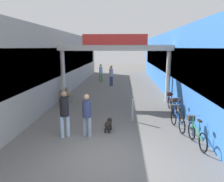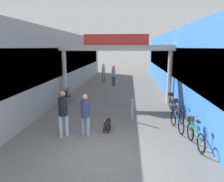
{
  "view_description": "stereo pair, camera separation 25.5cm",
  "coord_description": "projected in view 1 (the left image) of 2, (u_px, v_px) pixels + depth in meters",
  "views": [
    {
      "loc": [
        0.6,
        -6.45,
        3.41
      ],
      "look_at": [
        0.0,
        4.1,
        1.3
      ],
      "focal_mm": 35.0,
      "sensor_mm": 36.0,
      "label": 1
    },
    {
      "loc": [
        0.85,
        -6.43,
        3.41
      ],
      "look_at": [
        0.0,
        4.1,
        1.3
      ],
      "focal_mm": 35.0,
      "sensor_mm": 36.0,
      "label": 2
    }
  ],
  "objects": [
    {
      "name": "ground_plane",
      "position": [
        105.0,
        155.0,
        7.01
      ],
      "size": [
        80.0,
        80.0,
        0.0
      ],
      "primitive_type": "plane",
      "color": "#605E5B"
    },
    {
      "name": "storefront_left",
      "position": [
        54.0,
        62.0,
        17.62
      ],
      "size": [
        3.0,
        26.0,
        4.51
      ],
      "color": "#9E9993",
      "rests_on": "ground_plane"
    },
    {
      "name": "storefront_right",
      "position": [
        182.0,
        63.0,
        17.06
      ],
      "size": [
        3.0,
        26.0,
        4.51
      ],
      "color": "blue",
      "rests_on": "ground_plane"
    },
    {
      "name": "arcade_sign_gateway",
      "position": [
        115.0,
        54.0,
        13.58
      ],
      "size": [
        7.4,
        0.47,
        4.21
      ],
      "color": "beige",
      "rests_on": "ground_plane"
    },
    {
      "name": "pedestrian_with_dog",
      "position": [
        87.0,
        113.0,
        8.35
      ],
      "size": [
        0.46,
        0.46,
        1.68
      ],
      "color": "#8C9EB2",
      "rests_on": "ground_plane"
    },
    {
      "name": "pedestrian_companion",
      "position": [
        64.0,
        111.0,
        8.27
      ],
      "size": [
        0.47,
        0.47,
        1.82
      ],
      "color": "#A5BFE0",
      "rests_on": "ground_plane"
    },
    {
      "name": "pedestrian_carrying_crate",
      "position": [
        111.0,
        74.0,
        19.51
      ],
      "size": [
        0.48,
        0.48,
        1.85
      ],
      "color": "navy",
      "rests_on": "ground_plane"
    },
    {
      "name": "pedestrian_elderly_walking",
      "position": [
        101.0,
        72.0,
        21.69
      ],
      "size": [
        0.42,
        0.42,
        1.81
      ],
      "color": "#4C7F47",
      "rests_on": "ground_plane"
    },
    {
      "name": "dog_on_leash",
      "position": [
        108.0,
        124.0,
        9.03
      ],
      "size": [
        0.35,
        0.7,
        0.5
      ],
      "color": "black",
      "rests_on": "ground_plane"
    },
    {
      "name": "bicycle_green_nearest",
      "position": [
        196.0,
        132.0,
        7.77
      ],
      "size": [
        0.46,
        1.69,
        0.98
      ],
      "color": "black",
      "rests_on": "ground_plane"
    },
    {
      "name": "bicycle_blue_second",
      "position": [
        177.0,
        118.0,
        9.32
      ],
      "size": [
        0.46,
        1.69,
        0.98
      ],
      "color": "black",
      "rests_on": "ground_plane"
    },
    {
      "name": "bicycle_black_third",
      "position": [
        177.0,
        110.0,
        10.59
      ],
      "size": [
        0.46,
        1.69,
        0.98
      ],
      "color": "black",
      "rests_on": "ground_plane"
    },
    {
      "name": "bicycle_red_farthest",
      "position": [
        171.0,
        102.0,
        12.03
      ],
      "size": [
        0.46,
        1.69,
        0.98
      ],
      "color": "black",
      "rests_on": "ground_plane"
    },
    {
      "name": "bollard_post_metal",
      "position": [
        133.0,
        110.0,
        10.15
      ],
      "size": [
        0.1,
        0.1,
        1.07
      ],
      "color": "gray",
      "rests_on": "ground_plane"
    },
    {
      "name": "cafe_chair_black_nearer",
      "position": [
        64.0,
        96.0,
        13.12
      ],
      "size": [
        0.51,
        0.51,
        0.89
      ],
      "color": "gray",
      "rests_on": "ground_plane"
    },
    {
      "name": "cafe_chair_wood_farther",
      "position": [
        68.0,
        93.0,
        14.05
      ],
      "size": [
        0.45,
        0.45,
        0.89
      ],
      "color": "gray",
      "rests_on": "ground_plane"
    }
  ]
}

